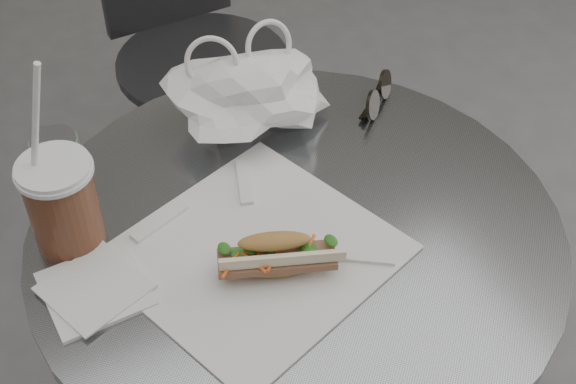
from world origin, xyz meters
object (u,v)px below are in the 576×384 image
chair_far (200,99)px  banh_mi (276,255)px  sunglasses (377,96)px  cafe_table (295,341)px  drink_can (62,173)px  iced_coffee (62,202)px

chair_far → banh_mi: (-0.24, -0.89, 0.43)m
chair_far → sunglasses: 0.77m
cafe_table → drink_can: (-0.27, 0.19, 0.34)m
cafe_table → drink_can: 0.47m
banh_mi → iced_coffee: bearing=161.7°
banh_mi → sunglasses: 0.40m
drink_can → iced_coffee: bearing=-104.3°
cafe_table → sunglasses: bearing=36.3°
cafe_table → banh_mi: (-0.06, -0.06, 0.31)m
banh_mi → drink_can: drink_can is taller
chair_far → sunglasses: bearing=95.6°
chair_far → drink_can: drink_can is taller
chair_far → iced_coffee: iced_coffee is taller
cafe_table → banh_mi: size_ratio=3.72×
chair_far → iced_coffee: bearing=55.6°
banh_mi → sunglasses: (0.31, 0.24, -0.01)m
chair_far → iced_coffee: 0.96m
sunglasses → iced_coffee: bearing=147.5°
drink_can → sunglasses: bearing=-0.9°
banh_mi → drink_can: 0.33m
chair_far → drink_can: 0.90m
iced_coffee → chair_far: bearing=56.8°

